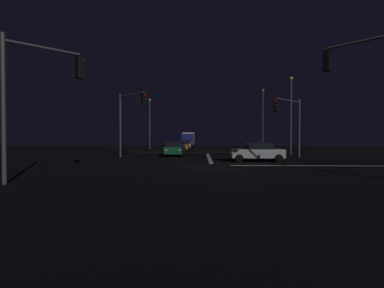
# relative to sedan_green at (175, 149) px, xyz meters

# --- Properties ---
(ground) EXTENTS (120.00, 120.00, 0.10)m
(ground) POSITION_rel_sedan_green_xyz_m (3.58, -10.57, -0.85)
(ground) COLOR black
(stop_line_north) EXTENTS (0.35, 14.59, 0.01)m
(stop_line_north) POSITION_rel_sedan_green_xyz_m (3.58, -2.06, -0.80)
(stop_line_north) COLOR white
(stop_line_north) RESTS_ON ground
(centre_line_ns) EXTENTS (22.00, 0.15, 0.01)m
(centre_line_ns) POSITION_rel_sedan_green_xyz_m (3.58, 9.54, -0.80)
(centre_line_ns) COLOR yellow
(centre_line_ns) RESTS_ON ground
(crosswalk_bar_east) EXTENTS (14.59, 0.40, 0.01)m
(crosswalk_bar_east) POSITION_rel_sedan_green_xyz_m (12.19, -10.57, -0.80)
(crosswalk_bar_east) COLOR white
(crosswalk_bar_east) RESTS_ON ground
(sedan_green) EXTENTS (2.02, 4.33, 1.57)m
(sedan_green) POSITION_rel_sedan_green_xyz_m (0.00, 0.00, 0.00)
(sedan_green) COLOR #14512D
(sedan_green) RESTS_ON ground
(sedan_blue) EXTENTS (2.02, 4.33, 1.57)m
(sedan_blue) POSITION_rel_sedan_green_xyz_m (-0.22, 5.82, 0.00)
(sedan_blue) COLOR navy
(sedan_blue) RESTS_ON ground
(sedan_orange) EXTENTS (2.02, 4.33, 1.57)m
(sedan_orange) POSITION_rel_sedan_green_xyz_m (0.07, 12.12, 0.00)
(sedan_orange) COLOR #C66014
(sedan_orange) RESTS_ON ground
(sedan_white) EXTENTS (2.02, 4.33, 1.57)m
(sedan_white) POSITION_rel_sedan_green_xyz_m (0.16, 18.14, 0.00)
(sedan_white) COLOR silver
(sedan_white) RESTS_ON ground
(sedan_black) EXTENTS (2.02, 4.33, 1.57)m
(sedan_black) POSITION_rel_sedan_green_xyz_m (0.05, 24.38, 0.00)
(sedan_black) COLOR black
(sedan_black) RESTS_ON ground
(box_truck) EXTENTS (2.68, 8.28, 3.08)m
(box_truck) POSITION_rel_sedan_green_xyz_m (0.05, 31.60, 0.91)
(box_truck) COLOR navy
(box_truck) RESTS_ON ground
(sedan_silver_crossing) EXTENTS (4.33, 2.02, 1.57)m
(sedan_silver_crossing) POSITION_rel_sedan_green_xyz_m (7.43, -6.92, 0.00)
(sedan_silver_crossing) COLOR #B7B7BC
(sedan_silver_crossing) RESTS_ON ground
(traffic_signal_nw) EXTENTS (3.28, 3.28, 6.36)m
(traffic_signal_nw) POSITION_rel_sedan_green_xyz_m (-4.07, -2.92, 3.59)
(traffic_signal_nw) COLOR #4C4C51
(traffic_signal_nw) RESTS_ON ground
(traffic_signal_ne) EXTENTS (3.36, 3.36, 5.75)m
(traffic_signal_ne) POSITION_rel_sedan_green_xyz_m (11.13, -3.02, 3.19)
(traffic_signal_ne) COLOR #4C4C51
(traffic_signal_ne) RESTS_ON ground
(traffic_signal_sw) EXTENTS (2.58, 2.58, 6.26)m
(traffic_signal_sw) POSITION_rel_sedan_green_xyz_m (-4.36, -18.51, 3.46)
(traffic_signal_sw) COLOR #4C4C51
(traffic_signal_sw) RESTS_ON ground
(streetlamp_right_far) EXTENTS (0.44, 0.44, 10.19)m
(streetlamp_right_far) POSITION_rel_sedan_green_xyz_m (13.19, 19.54, 5.00)
(streetlamp_right_far) COLOR #424247
(streetlamp_right_far) RESTS_ON ground
(streetlamp_right_near) EXTENTS (0.44, 0.44, 9.03)m
(streetlamp_right_near) POSITION_rel_sedan_green_xyz_m (13.19, 3.54, 4.41)
(streetlamp_right_near) COLOR #424247
(streetlamp_right_near) RESTS_ON ground
(streetlamp_left_far) EXTENTS (0.44, 0.44, 8.66)m
(streetlamp_left_far) POSITION_rel_sedan_green_xyz_m (-6.02, 19.54, 4.21)
(streetlamp_left_far) COLOR #424247
(streetlamp_left_far) RESTS_ON ground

